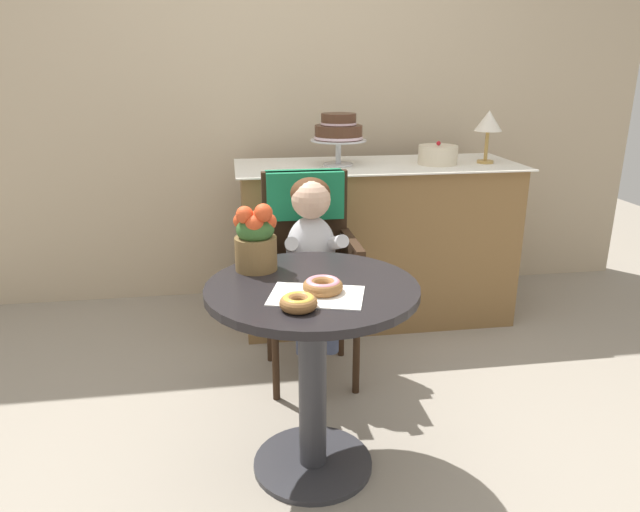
% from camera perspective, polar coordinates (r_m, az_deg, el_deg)
% --- Properties ---
extents(ground_plane, '(8.00, 8.00, 0.00)m').
position_cam_1_polar(ground_plane, '(2.30, -0.70, -19.83)').
color(ground_plane, gray).
extents(back_wall, '(4.80, 0.10, 2.70)m').
position_cam_1_polar(back_wall, '(3.65, -5.08, 17.14)').
color(back_wall, '#C1AD8E').
rests_on(back_wall, ground).
extents(cafe_table, '(0.72, 0.72, 0.72)m').
position_cam_1_polar(cafe_table, '(2.03, -0.76, -8.44)').
color(cafe_table, black).
rests_on(cafe_table, ground).
extents(wicker_chair, '(0.42, 0.45, 0.95)m').
position_cam_1_polar(wicker_chair, '(2.68, -1.25, 1.38)').
color(wicker_chair, '#332114').
rests_on(wicker_chair, ground).
extents(seated_child, '(0.27, 0.32, 0.73)m').
position_cam_1_polar(seated_child, '(2.52, -0.78, 1.19)').
color(seated_child, silver).
rests_on(seated_child, ground).
extents(paper_napkin, '(0.34, 0.27, 0.00)m').
position_cam_1_polar(paper_napkin, '(1.85, -0.29, -3.92)').
color(paper_napkin, white).
rests_on(paper_napkin, cafe_table).
extents(donut_front, '(0.13, 0.13, 0.05)m').
position_cam_1_polar(donut_front, '(1.86, 0.28, -2.91)').
color(donut_front, '#936033').
rests_on(donut_front, cafe_table).
extents(donut_mid, '(0.12, 0.12, 0.04)m').
position_cam_1_polar(donut_mid, '(1.74, -2.13, -4.53)').
color(donut_mid, '#936033').
rests_on(donut_mid, cafe_table).
extents(flower_vase, '(0.15, 0.15, 0.25)m').
position_cam_1_polar(flower_vase, '(2.06, -6.33, 1.82)').
color(flower_vase, brown).
rests_on(flower_vase, cafe_table).
extents(display_counter, '(1.56, 0.62, 0.90)m').
position_cam_1_polar(display_counter, '(3.34, 5.48, 1.40)').
color(display_counter, olive).
rests_on(display_counter, ground).
extents(tiered_cake_stand, '(0.30, 0.30, 0.27)m').
position_cam_1_polar(tiered_cake_stand, '(3.16, 1.83, 12.15)').
color(tiered_cake_stand, silver).
rests_on(tiered_cake_stand, display_counter).
extents(round_layer_cake, '(0.21, 0.21, 0.13)m').
position_cam_1_polar(round_layer_cake, '(3.28, 11.50, 9.72)').
color(round_layer_cake, beige).
rests_on(round_layer_cake, display_counter).
extents(table_lamp, '(0.15, 0.15, 0.28)m').
position_cam_1_polar(table_lamp, '(3.36, 16.22, 12.42)').
color(table_lamp, '#B28C47').
rests_on(table_lamp, display_counter).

